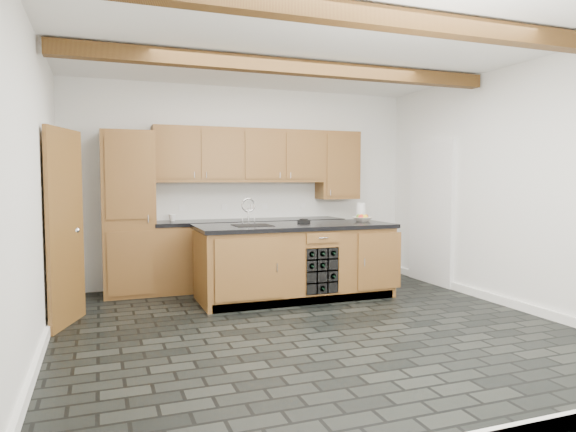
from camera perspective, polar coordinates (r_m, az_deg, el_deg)
name	(u,v)px	position (r m, az deg, el deg)	size (l,w,h in m)	color
ground	(313,327)	(5.29, 2.78, -12.24)	(5.00, 5.00, 0.00)	black
room_shell	(287,176)	(5.55, -0.12, 4.48)	(5.01, 5.00, 5.00)	white
back_cabinetry	(225,217)	(7.12, -7.03, -0.06)	(3.65, 0.62, 2.20)	brown
island	(296,261)	(6.47, 0.86, -5.03)	(2.48, 0.96, 0.93)	brown
faucet	(252,222)	(6.28, -4.04, -0.72)	(0.45, 0.40, 0.34)	black
kitchen_scale	(304,221)	(6.63, 1.77, -0.55)	(0.19, 0.15, 0.05)	black
fruit_bowl	(362,219)	(6.93, 8.27, -0.35)	(0.24, 0.24, 0.06)	silver
fruit_cluster	(362,217)	(6.93, 8.27, -0.10)	(0.16, 0.17, 0.07)	#AF2317
paper_towel	(361,211)	(7.20, 8.11, 0.51)	(0.12, 0.12, 0.23)	white
mug	(172,218)	(7.08, -12.73, -0.17)	(0.10, 0.10, 0.09)	white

